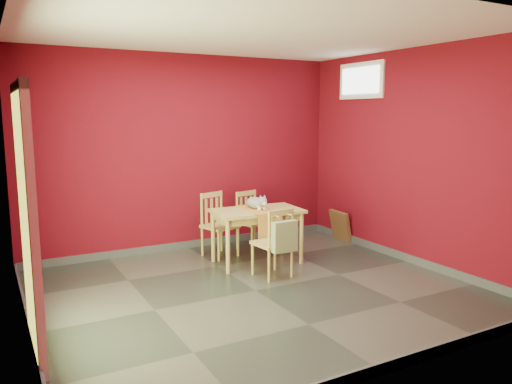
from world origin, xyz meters
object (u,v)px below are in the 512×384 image
chair_near (274,242)px  picture_frame (340,225)px  chair_far_left (218,224)px  chair_far_right (252,220)px  cat (256,201)px  tote_bag (285,236)px  dining_table (257,216)px

chair_near → picture_frame: bearing=29.8°
chair_far_left → chair_far_right: size_ratio=1.04×
cat → picture_frame: size_ratio=0.91×
chair_far_left → chair_near: bearing=-80.1°
chair_near → cat: (0.12, 0.66, 0.37)m
tote_bag → picture_frame: tote_bag is taller
dining_table → picture_frame: bearing=14.1°
chair_far_left → cat: 0.68m
chair_far_right → dining_table: bearing=-112.5°
dining_table → chair_far_left: (-0.30, 0.54, -0.17)m
tote_bag → dining_table: bearing=83.8°
dining_table → chair_near: size_ratio=1.41×
cat → picture_frame: (1.66, 0.36, -0.57)m
chair_far_right → picture_frame: (1.43, -0.18, -0.20)m
cat → tote_bag: bearing=-69.2°
dining_table → tote_bag: (-0.09, -0.80, -0.08)m
picture_frame → chair_far_right: bearing=172.7°
dining_table → chair_far_right: (0.25, 0.61, -0.19)m
chair_far_right → chair_near: (-0.35, -1.20, 0.00)m
dining_table → chair_near: (-0.10, -0.59, -0.19)m
chair_far_right → cat: cat is taller
dining_table → cat: cat is taller
dining_table → tote_bag: 0.81m
dining_table → picture_frame: dining_table is taller
tote_bag → chair_far_left: bearing=98.9°
dining_table → chair_far_left: 0.64m
dining_table → chair_far_left: size_ratio=1.36×
chair_near → cat: cat is taller
tote_bag → cat: (0.11, 0.86, 0.27)m
chair_near → dining_table: bearing=80.5°
cat → chair_far_right: bearing=94.7°
tote_bag → picture_frame: size_ratio=0.93×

